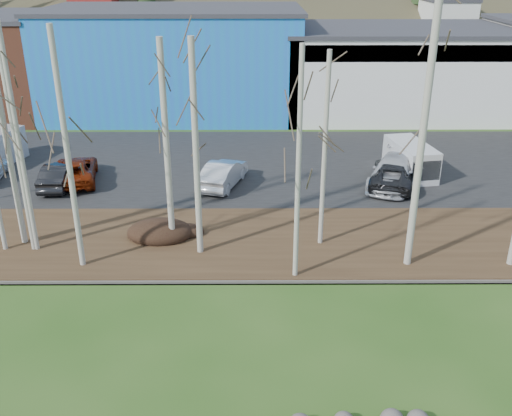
{
  "coord_description": "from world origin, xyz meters",
  "views": [
    {
      "loc": [
        0.38,
        -8.65,
        11.93
      ],
      "look_at": [
        0.48,
        12.72,
        2.5
      ],
      "focal_mm": 40.0,
      "sensor_mm": 36.0,
      "label": 1
    }
  ],
  "objects_px": {
    "car_4": "(393,174)",
    "car_5": "(394,171)",
    "car_2": "(76,170)",
    "car_1": "(59,175)",
    "car_3": "(223,173)",
    "van_white": "(412,160)"
  },
  "relations": [
    {
      "from": "car_4",
      "to": "car_5",
      "type": "bearing_deg",
      "value": -104.95
    },
    {
      "from": "car_2",
      "to": "car_5",
      "type": "relative_size",
      "value": 0.89
    },
    {
      "from": "car_5",
      "to": "car_1",
      "type": "bearing_deg",
      "value": -155.62
    },
    {
      "from": "car_2",
      "to": "car_3",
      "type": "bearing_deg",
      "value": 163.71
    },
    {
      "from": "car_2",
      "to": "car_4",
      "type": "height_order",
      "value": "car_4"
    },
    {
      "from": "car_2",
      "to": "car_5",
      "type": "height_order",
      "value": "car_5"
    },
    {
      "from": "car_2",
      "to": "car_4",
      "type": "distance_m",
      "value": 17.96
    },
    {
      "from": "car_3",
      "to": "van_white",
      "type": "relative_size",
      "value": 0.98
    },
    {
      "from": "car_2",
      "to": "car_5",
      "type": "bearing_deg",
      "value": 166.53
    },
    {
      "from": "car_1",
      "to": "van_white",
      "type": "xyz_separation_m",
      "value": [
        20.09,
        1.73,
        0.25
      ]
    },
    {
      "from": "car_2",
      "to": "car_4",
      "type": "xyz_separation_m",
      "value": [
        17.94,
        -0.7,
        0.01
      ]
    },
    {
      "from": "van_white",
      "to": "car_3",
      "type": "bearing_deg",
      "value": 178.97
    },
    {
      "from": "car_4",
      "to": "car_5",
      "type": "xyz_separation_m",
      "value": [
        0.07,
        0.11,
        0.1
      ]
    },
    {
      "from": "car_3",
      "to": "car_1",
      "type": "bearing_deg",
      "value": 17.22
    },
    {
      "from": "car_5",
      "to": "car_4",
      "type": "bearing_deg",
      "value": -98.34
    },
    {
      "from": "car_3",
      "to": "car_4",
      "type": "bearing_deg",
      "value": -163.18
    },
    {
      "from": "car_1",
      "to": "car_2",
      "type": "xyz_separation_m",
      "value": [
        0.7,
        0.75,
        0.0
      ]
    },
    {
      "from": "car_4",
      "to": "car_5",
      "type": "distance_m",
      "value": 0.17
    },
    {
      "from": "van_white",
      "to": "car_2",
      "type": "bearing_deg",
      "value": 173.16
    },
    {
      "from": "car_3",
      "to": "car_5",
      "type": "xyz_separation_m",
      "value": [
        9.56,
        0.11,
        0.06
      ]
    },
    {
      "from": "car_2",
      "to": "van_white",
      "type": "height_order",
      "value": "van_white"
    },
    {
      "from": "van_white",
      "to": "car_4",
      "type": "bearing_deg",
      "value": -140.62
    }
  ]
}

